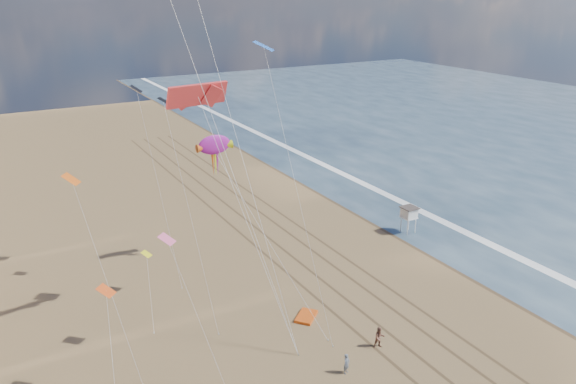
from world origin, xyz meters
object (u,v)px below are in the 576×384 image
object	(u,v)px
show_kite	(215,145)
kite_flyer_a	(347,364)
grounded_kite	(306,316)
kite_flyer_b	(379,337)
lifeguard_stand	(409,213)

from	to	relation	value
show_kite	kite_flyer_a	size ratio (longest dim) A/B	13.31
kite_flyer_a	grounded_kite	bearing A→B (deg)	56.83
show_kite	kite_flyer_b	world-z (taller)	show_kite
lifeguard_stand	kite_flyer_b	size ratio (longest dim) A/B	1.74
show_kite	kite_flyer_a	distance (m)	26.34
kite_flyer_a	kite_flyer_b	size ratio (longest dim) A/B	0.89
kite_flyer_a	kite_flyer_b	distance (m)	4.54
lifeguard_stand	kite_flyer_a	distance (m)	28.88
lifeguard_stand	show_kite	size ratio (longest dim) A/B	0.15
lifeguard_stand	kite_flyer_b	bearing A→B (deg)	-136.15
show_kite	kite_flyer_a	world-z (taller)	show_kite
grounded_kite	kite_flyer_b	size ratio (longest dim) A/B	1.25
lifeguard_stand	show_kite	world-z (taller)	show_kite
grounded_kite	kite_flyer_a	bearing A→B (deg)	-139.43
grounded_kite	kite_flyer_b	world-z (taller)	kite_flyer_b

